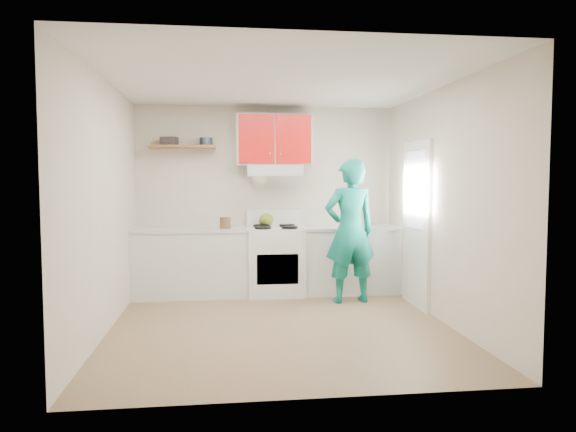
{
  "coord_description": "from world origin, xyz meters",
  "views": [
    {
      "loc": [
        -0.6,
        -5.54,
        1.58
      ],
      "look_at": [
        0.15,
        0.55,
        1.15
      ],
      "focal_mm": 32.81,
      "sensor_mm": 36.0,
      "label": 1
    }
  ],
  "objects": [
    {
      "name": "back_wall",
      "position": [
        0.0,
        1.9,
        1.3
      ],
      "size": [
        3.6,
        0.04,
        2.6
      ],
      "primitive_type": "cube",
      "color": "beige",
      "rests_on": "floor"
    },
    {
      "name": "door",
      "position": [
        1.78,
        0.7,
        1.02
      ],
      "size": [
        0.05,
        0.85,
        2.05
      ],
      "primitive_type": "cube",
      "color": "white",
      "rests_on": "floor"
    },
    {
      "name": "person",
      "position": [
        1.0,
        1.01,
        0.92
      ],
      "size": [
        0.72,
        0.52,
        1.84
      ],
      "primitive_type": "imported",
      "rotation": [
        0.0,
        0.0,
        3.26
      ],
      "color": "#0E7E6D",
      "rests_on": "floor"
    },
    {
      "name": "floor",
      "position": [
        0.0,
        0.0,
        0.0
      ],
      "size": [
        3.8,
        3.8,
        0.0
      ],
      "primitive_type": "plane",
      "color": "brown",
      "rests_on": "ground"
    },
    {
      "name": "tin",
      "position": [
        -0.83,
        1.78,
        2.09
      ],
      "size": [
        0.2,
        0.2,
        0.11
      ],
      "primitive_type": "cylinder",
      "rotation": [
        0.0,
        0.0,
        -0.17
      ],
      "color": "#333D4C",
      "rests_on": "shelf"
    },
    {
      "name": "ceiling",
      "position": [
        0.0,
        0.0,
        2.6
      ],
      "size": [
        3.6,
        3.8,
        0.04
      ],
      "primitive_type": "cube",
      "color": "white",
      "rests_on": "floor"
    },
    {
      "name": "right_wall",
      "position": [
        1.8,
        0.0,
        1.3
      ],
      "size": [
        0.04,
        3.8,
        2.6
      ],
      "primitive_type": "cube",
      "color": "beige",
      "rests_on": "floor"
    },
    {
      "name": "front_wall",
      "position": [
        0.0,
        -1.9,
        1.3
      ],
      "size": [
        3.6,
        0.04,
        2.6
      ],
      "primitive_type": "cube",
      "color": "beige",
      "rests_on": "floor"
    },
    {
      "name": "left_wall",
      "position": [
        -1.8,
        0.0,
        1.3
      ],
      "size": [
        0.04,
        3.8,
        2.6
      ],
      "primitive_type": "cube",
      "color": "beige",
      "rests_on": "floor"
    },
    {
      "name": "counter_right",
      "position": [
        1.14,
        1.6,
        0.45
      ],
      "size": [
        1.32,
        0.6,
        0.9
      ],
      "primitive_type": "cube",
      "color": "silver",
      "rests_on": "floor"
    },
    {
      "name": "stove",
      "position": [
        0.1,
        1.57,
        0.46
      ],
      "size": [
        0.76,
        0.65,
        0.92
      ],
      "primitive_type": "cube",
      "color": "white",
      "rests_on": "floor"
    },
    {
      "name": "cutting_board",
      "position": [
        0.92,
        1.54,
        0.91
      ],
      "size": [
        0.34,
        0.29,
        0.02
      ],
      "primitive_type": "cube",
      "rotation": [
        0.0,
        0.0,
        -0.3
      ],
      "color": "olive",
      "rests_on": "counter_right"
    },
    {
      "name": "shelf",
      "position": [
        -1.15,
        1.75,
        2.02
      ],
      "size": [
        0.9,
        0.3,
        0.04
      ],
      "primitive_type": "cube",
      "color": "brown",
      "rests_on": "back_wall"
    },
    {
      "name": "books",
      "position": [
        -1.32,
        1.74,
        2.09
      ],
      "size": [
        0.24,
        0.2,
        0.11
      ],
      "primitive_type": "cube",
      "rotation": [
        0.0,
        0.0,
        -0.25
      ],
      "color": "#3B3437",
      "rests_on": "shelf"
    },
    {
      "name": "door_glass",
      "position": [
        1.75,
        0.7,
        1.45
      ],
      "size": [
        0.01,
        0.55,
        0.95
      ],
      "primitive_type": "cube",
      "color": "white",
      "rests_on": "door"
    },
    {
      "name": "kettle",
      "position": [
        -0.0,
        1.83,
        1.01
      ],
      "size": [
        0.22,
        0.22,
        0.18
      ],
      "primitive_type": "ellipsoid",
      "rotation": [
        0.0,
        0.0,
        0.01
      ],
      "color": "olive",
      "rests_on": "stove"
    },
    {
      "name": "counter_left",
      "position": [
        -1.04,
        1.6,
        0.45
      ],
      "size": [
        1.52,
        0.6,
        0.9
      ],
      "primitive_type": "cube",
      "color": "silver",
      "rests_on": "floor"
    },
    {
      "name": "silicone_mat",
      "position": [
        1.53,
        1.64,
        0.9
      ],
      "size": [
        0.36,
        0.33,
        0.01
      ],
      "primitive_type": "cube",
      "rotation": [
        0.0,
        0.0,
        0.23
      ],
      "color": "red",
      "rests_on": "counter_right"
    },
    {
      "name": "crock",
      "position": [
        -0.58,
        1.52,
        0.99
      ],
      "size": [
        0.19,
        0.19,
        0.17
      ],
      "primitive_type": "cylinder",
      "rotation": [
        0.0,
        0.0,
        -0.38
      ],
      "color": "#523724",
      "rests_on": "counter_left"
    },
    {
      "name": "upper_cabinets",
      "position": [
        0.1,
        1.73,
        2.12
      ],
      "size": [
        1.02,
        0.33,
        0.7
      ],
      "primitive_type": "cube",
      "color": "red",
      "rests_on": "back_wall"
    },
    {
      "name": "range_hood",
      "position": [
        0.1,
        1.68,
        1.7
      ],
      "size": [
        0.76,
        0.44,
        0.15
      ],
      "primitive_type": "cube",
      "color": "silver",
      "rests_on": "back_wall"
    }
  ]
}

